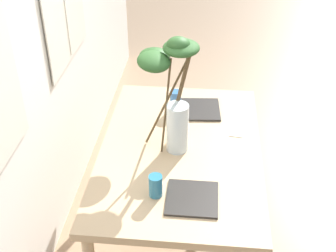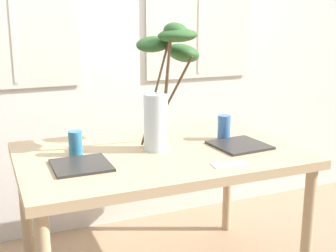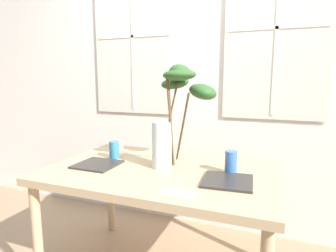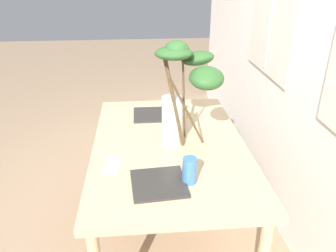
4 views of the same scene
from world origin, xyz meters
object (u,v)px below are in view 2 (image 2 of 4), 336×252
object	(u,v)px
drinking_glass_blue_left	(75,143)
plate_square_left	(81,165)
dining_table	(159,165)
plate_square_right	(239,145)
vase_with_branches	(167,74)
drinking_glass_blue_right	(224,127)

from	to	relation	value
drinking_glass_blue_left	plate_square_left	world-z (taller)	drinking_glass_blue_left
dining_table	plate_square_right	bearing A→B (deg)	-12.11
vase_with_branches	drinking_glass_blue_left	distance (m)	0.59
dining_table	plate_square_right	world-z (taller)	plate_square_right
dining_table	plate_square_left	world-z (taller)	plate_square_left
dining_table	drinking_glass_blue_left	world-z (taller)	drinking_glass_blue_left
drinking_glass_blue_left	plate_square_right	world-z (taller)	drinking_glass_blue_left
plate_square_left	plate_square_right	xyz separation A→B (m)	(0.86, -0.00, 0.00)
drinking_glass_blue_right	dining_table	bearing A→B (deg)	-171.21
dining_table	plate_square_left	bearing A→B (deg)	-168.13
dining_table	plate_square_left	size ratio (longest dim) A/B	5.47
dining_table	vase_with_branches	bearing A→B (deg)	44.53
drinking_glass_blue_left	plate_square_left	bearing A→B (deg)	-94.29
vase_with_branches	drinking_glass_blue_right	bearing A→B (deg)	-0.69
plate_square_left	plate_square_right	bearing A→B (deg)	-0.12
drinking_glass_blue_right	plate_square_right	size ratio (longest dim) A/B	0.52
vase_with_branches	plate_square_right	xyz separation A→B (m)	(0.36, -0.16, -0.38)
vase_with_branches	plate_square_right	bearing A→B (deg)	-24.23
vase_with_branches	plate_square_right	size ratio (longest dim) A/B	2.46
plate_square_right	plate_square_left	bearing A→B (deg)	179.88
plate_square_right	drinking_glass_blue_right	bearing A→B (deg)	92.95
drinking_glass_blue_right	plate_square_right	distance (m)	0.17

